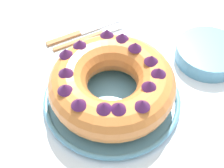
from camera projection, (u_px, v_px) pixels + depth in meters
The scene contains 7 objects.
dining_table at pixel (116, 120), 0.82m from camera, with size 1.29×1.17×0.73m.
serving_dish at pixel (112, 98), 0.75m from camera, with size 0.33×0.33×0.02m.
bundt_cake at pixel (112, 84), 0.71m from camera, with size 0.29×0.29×0.11m.
fork at pixel (93, 36), 0.90m from camera, with size 0.02×0.22×0.01m.
serving_knife at pixel (79, 33), 0.91m from camera, with size 0.02×0.23×0.01m.
cake_knife at pixel (90, 45), 0.88m from camera, with size 0.02×0.20×0.01m.
side_bowl at pixel (208, 54), 0.83m from camera, with size 0.17×0.17×0.04m, color #518EB2.
Camera 1 is at (0.39, -0.22, 1.34)m, focal length 50.00 mm.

